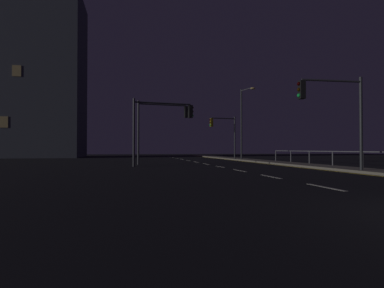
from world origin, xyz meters
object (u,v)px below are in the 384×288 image
traffic_light_far_left (162,120)px  building_distant (22,76)px  traffic_light_far_center (333,104)px  street_lamp_median (243,117)px  traffic_light_far_right (224,129)px  traffic_light_overhead_east (162,119)px

traffic_light_far_left → building_distant: (-18.34, 25.18, 8.56)m
traffic_light_far_center → building_distant: building_distant is taller
traffic_light_far_left → street_lamp_median: size_ratio=0.65×
traffic_light_far_right → building_distant: size_ratio=0.20×
traffic_light_far_center → traffic_light_overhead_east: traffic_light_far_center is taller
building_distant → street_lamp_median: bearing=-32.1°
traffic_light_far_right → traffic_light_far_center: bearing=-90.8°
traffic_light_far_left → traffic_light_far_right: bearing=48.8°
traffic_light_far_center → building_distant: 45.41m
traffic_light_overhead_east → traffic_light_far_right: traffic_light_far_right is taller
traffic_light_far_center → street_lamp_median: size_ratio=0.63×
traffic_light_overhead_east → traffic_light_far_right: size_ratio=0.98×
traffic_light_far_right → street_lamp_median: bearing=-46.8°
building_distant → traffic_light_far_left: bearing=-53.9°
traffic_light_far_right → traffic_light_far_left: bearing=-131.2°
traffic_light_far_right → street_lamp_median: 2.82m
traffic_light_far_right → building_distant: bearing=149.1°
traffic_light_far_center → building_distant: bearing=126.0°
street_lamp_median → traffic_light_far_left: bearing=-142.8°
traffic_light_far_left → street_lamp_median: bearing=37.2°
traffic_light_overhead_east → traffic_light_far_right: 14.84m
traffic_light_overhead_east → traffic_light_far_center: bearing=-44.5°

